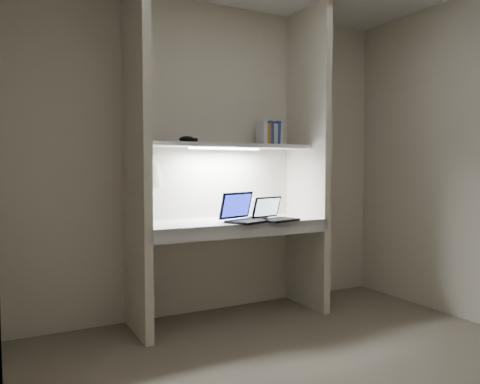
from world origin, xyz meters
TOP-DOWN VIEW (x-y plane):
  - floor at (0.00, 0.00)m, footprint 3.20×3.00m
  - back_wall at (0.00, 1.50)m, footprint 3.20×0.01m
  - alcove_panel_left at (-0.73, 1.23)m, footprint 0.06×0.55m
  - alcove_panel_right at (0.73, 1.23)m, footprint 0.06×0.55m
  - desk at (0.00, 1.23)m, footprint 1.40×0.55m
  - desk_apron at (0.00, 0.96)m, footprint 1.46×0.03m
  - shelf at (0.00, 1.32)m, footprint 1.40×0.36m
  - strip_light at (0.00, 1.32)m, footprint 0.60×0.04m
  - table_lamp at (-0.64, 1.39)m, footprint 0.30×0.30m
  - laptop_main at (0.05, 1.09)m, footprint 0.40×0.38m
  - laptop_netbook at (0.29, 1.05)m, footprint 0.34×0.32m
  - speaker at (0.34, 1.43)m, footprint 0.13×0.11m
  - mouse at (0.27, 1.18)m, footprint 0.10×0.07m
  - cable_coil at (0.24, 1.26)m, footprint 0.12×0.12m
  - sticky_note at (-0.64, 1.28)m, footprint 0.07×0.07m
  - book_row at (0.44, 1.37)m, footprint 0.19×0.13m
  - shelf_box at (-0.64, 1.42)m, footprint 0.09×0.07m
  - shelf_gadget at (-0.30, 1.36)m, footprint 0.13×0.09m

SIDE VIEW (x-z plane):
  - floor at x=0.00m, z-range -0.01..0.01m
  - desk_apron at x=0.00m, z-range 0.67..0.77m
  - desk at x=0.00m, z-range 0.73..0.77m
  - sticky_note at x=-0.64m, z-range 0.77..0.77m
  - cable_coil at x=0.24m, z-range 0.77..0.78m
  - mouse at x=0.27m, z-range 0.77..0.80m
  - laptop_netbook at x=0.29m, z-range 0.72..0.90m
  - laptop_main at x=0.05m, z-range 0.71..0.93m
  - speaker at x=0.34m, z-range 0.77..0.92m
  - table_lamp at x=-0.64m, z-range 0.85..1.29m
  - back_wall at x=0.00m, z-range 0.00..2.50m
  - alcove_panel_left at x=-0.73m, z-range 0.00..2.50m
  - alcove_panel_right at x=0.73m, z-range 0.00..2.50m
  - strip_light at x=0.00m, z-range 1.32..1.34m
  - shelf at x=0.00m, z-range 1.34..1.36m
  - shelf_gadget at x=-0.30m, z-range 1.37..1.42m
  - shelf_box at x=-0.64m, z-range 1.36..1.50m
  - book_row at x=0.44m, z-range 1.36..1.56m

